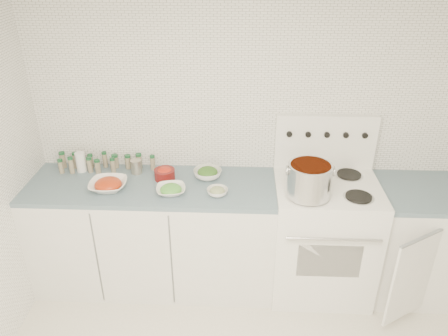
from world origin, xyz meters
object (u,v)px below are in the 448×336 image
bowl_snowpea (171,190)px  stove (322,233)px  bowl_tomato (108,185)px  stock_pot (309,179)px

bowl_snowpea → stove: bearing=5.9°
stove → bowl_snowpea: stove is taller
stove → bowl_tomato: bearing=-177.1°
bowl_tomato → bowl_snowpea: 0.46m
stove → stock_pot: 0.62m
bowl_tomato → bowl_snowpea: bowl_tomato is taller
stove → stock_pot: (-0.17, -0.17, 0.58)m
stove → bowl_tomato: stove is taller
bowl_tomato → bowl_snowpea: size_ratio=1.14×
stove → stock_pot: size_ratio=4.20×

